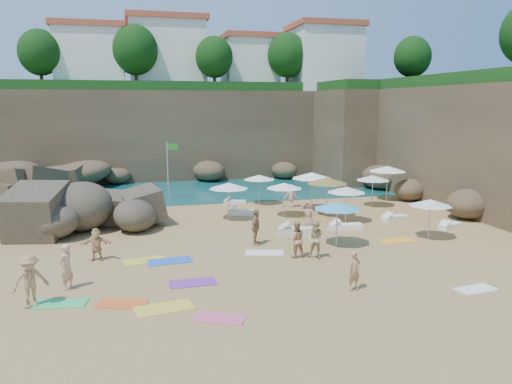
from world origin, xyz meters
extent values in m
plane|color=tan|center=(0.00, 0.00, 0.00)|extent=(120.00, 120.00, 0.00)
plane|color=#0C4751|center=(0.00, 30.00, 0.00)|extent=(120.00, 120.00, 0.00)
cube|color=brown|center=(2.00, 25.00, 4.00)|extent=(44.00, 8.00, 8.00)
cube|color=brown|center=(19.00, 8.00, 4.00)|extent=(8.00, 30.00, 8.00)
cube|color=brown|center=(17.00, 20.00, 4.00)|extent=(10.00, 12.00, 8.00)
cube|color=white|center=(-8.00, 26.00, 10.75)|extent=(6.00, 5.00, 5.50)
cube|color=#B2472D|center=(-8.00, 26.00, 13.75)|extent=(6.48, 5.40, 0.50)
cube|color=white|center=(-1.00, 27.00, 11.25)|extent=(7.00, 6.00, 6.50)
cube|color=#B2472D|center=(-1.00, 27.00, 14.75)|extent=(7.56, 6.48, 0.50)
cube|color=white|center=(7.00, 26.00, 10.50)|extent=(5.00, 5.00, 5.00)
cube|color=#B2472D|center=(7.00, 26.00, 13.25)|extent=(5.40, 5.40, 0.50)
cube|color=white|center=(14.00, 24.00, 11.00)|extent=(6.00, 6.00, 6.00)
cube|color=#B2472D|center=(14.00, 24.00, 14.25)|extent=(6.48, 6.48, 0.50)
sphere|color=#11380F|center=(-12.00, 24.00, 11.20)|extent=(3.60, 3.60, 3.60)
sphere|color=#11380F|center=(-4.00, 24.00, 11.60)|extent=(4.05, 4.05, 4.05)
sphere|color=#11380F|center=(3.00, 23.00, 11.04)|extent=(3.42, 3.42, 3.42)
sphere|color=#11380F|center=(10.00, 23.00, 11.36)|extent=(3.78, 3.78, 3.78)
sphere|color=#11380F|center=(19.00, 16.00, 10.80)|extent=(3.15, 3.15, 3.15)
cylinder|color=white|center=(-16.50, 30.00, 3.00)|extent=(0.10, 0.10, 6.00)
cylinder|color=white|center=(-15.00, 30.00, 3.00)|extent=(0.10, 0.10, 6.00)
cylinder|color=silver|center=(-2.16, 12.96, 2.05)|extent=(0.08, 0.08, 4.11)
cube|color=#278A22|center=(-1.76, 12.96, 3.77)|extent=(0.72, 0.05, 0.46)
cylinder|color=silver|center=(3.75, 9.19, 0.97)|extent=(0.06, 0.06, 1.94)
cone|color=white|center=(3.75, 9.19, 1.89)|extent=(2.17, 2.17, 0.33)
cylinder|color=silver|center=(0.86, 5.15, 1.05)|extent=(0.06, 0.06, 2.11)
cone|color=white|center=(0.86, 5.15, 2.06)|extent=(2.36, 2.36, 0.36)
cylinder|color=silver|center=(4.30, 5.17, 0.98)|extent=(0.06, 0.06, 1.97)
cone|color=white|center=(4.30, 5.17, 1.92)|extent=(2.21, 2.21, 0.34)
cylinder|color=silver|center=(12.98, 8.43, 1.17)|extent=(0.07, 0.07, 2.34)
cone|color=white|center=(12.98, 8.43, 2.29)|extent=(2.63, 2.63, 0.40)
cylinder|color=silver|center=(6.57, 6.54, 1.17)|extent=(0.07, 0.07, 2.34)
cone|color=white|center=(6.57, 6.54, 2.28)|extent=(2.62, 2.62, 0.40)
cylinder|color=silver|center=(6.91, 4.72, 1.13)|extent=(0.07, 0.07, 2.27)
cone|color=#DE4A27|center=(6.91, 4.72, 2.21)|extent=(2.54, 2.54, 0.39)
cylinder|color=silver|center=(10.97, 6.67, 1.00)|extent=(0.06, 0.06, 2.00)
cone|color=white|center=(10.97, 6.67, 1.95)|extent=(2.24, 2.24, 0.34)
cylinder|color=silver|center=(7.36, 2.85, 0.99)|extent=(0.06, 0.06, 1.99)
cone|color=white|center=(7.36, 2.85, 1.94)|extent=(2.23, 2.23, 0.34)
cylinder|color=silver|center=(4.89, -1.63, 1.03)|extent=(0.06, 0.06, 2.06)
cone|color=#3FA6D6|center=(4.89, -1.63, 2.01)|extent=(2.32, 2.32, 0.35)
cylinder|color=silver|center=(10.01, -1.51, 0.97)|extent=(0.06, 0.06, 1.94)
cone|color=silver|center=(10.01, -1.51, 1.89)|extent=(2.17, 2.17, 0.33)
cube|color=white|center=(1.96, 6.29, 0.14)|extent=(1.95, 1.06, 0.29)
cube|color=silver|center=(2.17, 9.78, 0.12)|extent=(1.62, 0.87, 0.24)
cube|color=white|center=(10.40, 2.61, 0.13)|extent=(1.80, 1.01, 0.27)
cube|color=silver|center=(3.80, 1.06, 0.16)|extent=(2.12, 0.94, 0.32)
cube|color=white|center=(6.71, 1.36, 0.14)|extent=(1.87, 0.73, 0.28)
cube|color=white|center=(12.48, 0.18, 0.12)|extent=(1.66, 1.06, 0.24)
cube|color=#E25882|center=(-2.06, -8.50, 0.01)|extent=(1.85, 1.43, 0.03)
cube|color=orange|center=(-5.14, -6.57, 0.01)|extent=(1.84, 1.26, 0.03)
cube|color=#38C569|center=(-7.19, -6.01, 0.02)|extent=(1.89, 1.14, 0.03)
cube|color=yellow|center=(-3.72, -7.28, 0.02)|extent=(2.08, 1.30, 0.03)
cube|color=white|center=(1.19, -1.93, 0.02)|extent=(1.93, 1.33, 0.03)
cube|color=purple|center=(-2.51, -5.07, 0.02)|extent=(1.83, 0.96, 0.03)
cube|color=blue|center=(-3.17, -2.13, 0.02)|extent=(1.99, 1.14, 0.03)
cube|color=yellow|center=(8.24, -1.51, 0.02)|extent=(1.82, 1.03, 0.03)
cube|color=yellow|center=(-4.26, -1.78, 0.02)|extent=(1.95, 1.23, 0.03)
cube|color=white|center=(7.67, -8.26, 0.01)|extent=(1.61, 0.96, 0.03)
imported|color=tan|center=(2.40, -2.88, 0.83)|extent=(0.82, 0.65, 1.65)
imported|color=#E19480|center=(5.60, 7.75, 0.77)|extent=(1.07, 0.69, 1.53)
imported|color=#A27951|center=(1.14, -0.44, 0.89)|extent=(0.85, 1.13, 1.78)
imported|color=tan|center=(4.84, 2.14, 0.75)|extent=(0.68, 0.84, 1.51)
imported|color=#B4745A|center=(-5.12, 5.97, 0.96)|extent=(1.83, 1.25, 1.93)
imported|color=#DFA37F|center=(-7.13, -4.58, 0.87)|extent=(0.68, 0.76, 1.74)
imported|color=tan|center=(-8.09, -6.06, 0.24)|extent=(1.80, 2.14, 0.49)
imported|color=tan|center=(-6.28, -1.21, 0.19)|extent=(1.46, 1.55, 0.38)
imported|color=#AB8155|center=(3.21, -7.26, 0.17)|extent=(0.85, 1.53, 0.35)
imported|color=tan|center=(3.19, -3.33, 0.32)|extent=(1.67, 1.87, 0.65)
camera|label=1|loc=(-4.53, -23.46, 6.82)|focal=35.00mm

